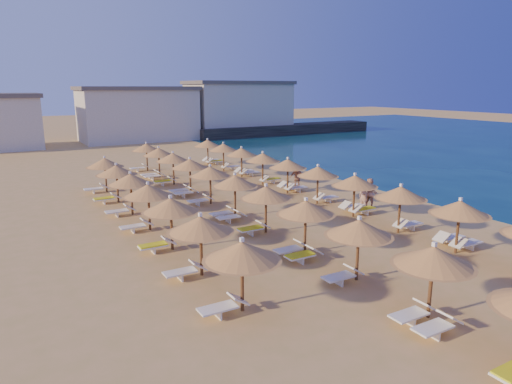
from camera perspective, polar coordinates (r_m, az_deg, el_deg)
ground at (r=23.92m, az=6.49°, el=-4.69°), size 220.00×220.00×0.00m
jetty at (r=72.09m, az=3.84°, el=7.82°), size 30.04×4.29×1.50m
hotel_blocks at (r=65.23m, az=-14.60°, el=9.50°), size 51.17×9.09×8.10m
parasol_row_east at (r=28.76m, az=7.75°, el=2.48°), size 2.62×36.35×2.55m
parasol_row_west at (r=25.66m, az=-2.65°, el=1.31°), size 2.62×36.35×2.55m
parasol_row_inland at (r=23.85m, az=-13.34°, el=0.06°), size 2.62×22.86×2.55m
loungers at (r=26.70m, az=0.25°, el=-1.96°), size 13.88×35.23×0.66m
beachgoer_a at (r=28.25m, az=13.32°, el=-0.43°), size 0.51×0.68×1.68m
beachgoer_c at (r=32.59m, az=5.13°, el=1.74°), size 1.14×0.87×1.80m
beachgoer_b at (r=28.44m, az=14.07°, el=-0.20°), size 1.00×1.11×1.87m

